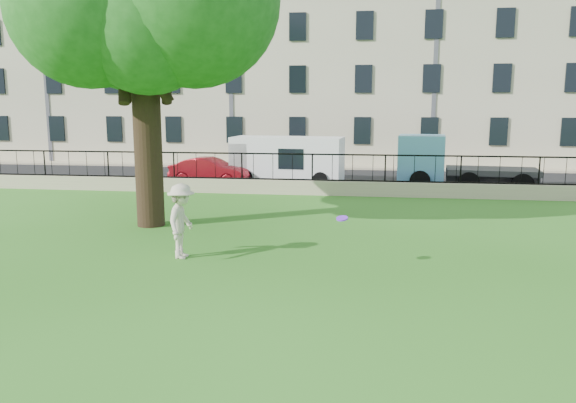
# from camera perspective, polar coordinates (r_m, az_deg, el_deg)

# --- Properties ---
(ground) EXTENTS (120.00, 120.00, 0.00)m
(ground) POSITION_cam_1_polar(r_m,az_deg,el_deg) (12.00, -3.19, -8.40)
(ground) COLOR #286418
(ground) RESTS_ON ground
(retaining_wall) EXTENTS (50.00, 0.40, 0.60)m
(retaining_wall) POSITION_cam_1_polar(r_m,az_deg,el_deg) (23.54, 2.47, 1.42)
(retaining_wall) COLOR tan
(retaining_wall) RESTS_ON ground
(iron_railing) EXTENTS (50.00, 0.05, 1.13)m
(iron_railing) POSITION_cam_1_polar(r_m,az_deg,el_deg) (23.43, 2.48, 3.48)
(iron_railing) COLOR black
(iron_railing) RESTS_ON retaining_wall
(street) EXTENTS (60.00, 9.00, 0.01)m
(street) POSITION_cam_1_polar(r_m,az_deg,el_deg) (28.21, 3.39, 2.22)
(street) COLOR black
(street) RESTS_ON ground
(sidewalk) EXTENTS (60.00, 1.40, 0.12)m
(sidewalk) POSITION_cam_1_polar(r_m,az_deg,el_deg) (33.35, 4.12, 3.49)
(sidewalk) COLOR tan
(sidewalk) RESTS_ON ground
(building_row) EXTENTS (56.40, 10.40, 13.80)m
(building_row) POSITION_cam_1_polar(r_m,az_deg,el_deg) (38.93, 4.84, 14.51)
(building_row) COLOR beige
(building_row) RESTS_ON ground
(man) EXTENTS (0.69, 1.20, 1.86)m
(man) POSITION_cam_1_polar(r_m,az_deg,el_deg) (14.01, -10.75, -1.97)
(man) COLOR beige
(man) RESTS_ON ground
(frisbee) EXTENTS (0.32, 0.32, 0.12)m
(frisbee) POSITION_cam_1_polar(r_m,az_deg,el_deg) (12.86, 5.52, -1.71)
(frisbee) COLOR #7628E7
(red_sedan) EXTENTS (3.95, 1.81, 1.26)m
(red_sedan) POSITION_cam_1_polar(r_m,az_deg,el_deg) (26.78, -7.91, 3.08)
(red_sedan) COLOR maroon
(red_sedan) RESTS_ON street
(white_van) EXTENTS (5.42, 2.54, 2.20)m
(white_van) POSITION_cam_1_polar(r_m,az_deg,el_deg) (26.97, -0.05, 4.23)
(white_van) COLOR white
(white_van) RESTS_ON street
(blue_truck) EXTENTS (5.87, 2.62, 2.38)m
(blue_truck) POSITION_cam_1_polar(r_m,az_deg,el_deg) (26.05, 17.42, 3.78)
(blue_truck) COLOR #559BC8
(blue_truck) RESTS_ON street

